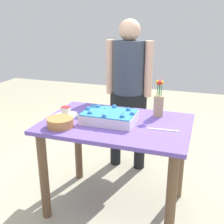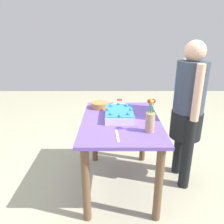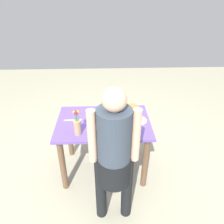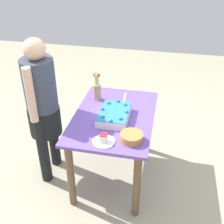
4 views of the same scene
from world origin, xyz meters
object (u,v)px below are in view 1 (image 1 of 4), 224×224
at_px(fruit_bowl, 60,122).
at_px(sheet_cake, 109,117).
at_px(flower_vase, 159,102).
at_px(cake_knife, 163,130).
at_px(person_standing, 128,87).
at_px(serving_plate_with_slice, 66,113).

bearing_deg(fruit_bowl, sheet_cake, 34.47).
bearing_deg(flower_vase, cake_knife, -72.58).
distance_m(fruit_bowl, person_standing, 0.94).
distance_m(sheet_cake, flower_vase, 0.42).
xyz_separation_m(sheet_cake, cake_knife, (0.41, -0.03, -0.04)).
bearing_deg(flower_vase, sheet_cake, -142.62).
distance_m(serving_plate_with_slice, person_standing, 0.75).
xyz_separation_m(serving_plate_with_slice, person_standing, (0.33, 0.67, 0.08)).
height_order(serving_plate_with_slice, fruit_bowl, serving_plate_with_slice).
bearing_deg(cake_knife, sheet_cake, 172.56).
relative_size(sheet_cake, serving_plate_with_slice, 2.07).
bearing_deg(serving_plate_with_slice, sheet_cake, -2.49).
bearing_deg(sheet_cake, person_standing, 93.74).
xyz_separation_m(sheet_cake, person_standing, (-0.05, 0.69, 0.06)).
relative_size(cake_knife, person_standing, 0.14).
xyz_separation_m(serving_plate_with_slice, flower_vase, (0.70, 0.23, 0.09)).
bearing_deg(fruit_bowl, flower_vase, 36.00).
relative_size(fruit_bowl, person_standing, 0.13).
xyz_separation_m(fruit_bowl, person_standing, (0.26, 0.90, 0.07)).
relative_size(sheet_cake, flower_vase, 1.35).
relative_size(flower_vase, person_standing, 0.20).
relative_size(sheet_cake, cake_knife, 1.84).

